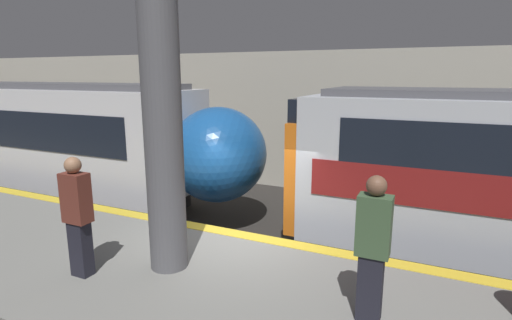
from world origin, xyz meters
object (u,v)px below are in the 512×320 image
person_walking (373,245)px  person_waiting (78,214)px  support_pillar_near (163,132)px  train_modern (19,137)px

person_walking → person_waiting: bearing=-170.4°
support_pillar_near → person_waiting: 1.67m
support_pillar_near → train_modern: 10.02m
support_pillar_near → person_waiting: bearing=-141.9°
person_waiting → person_walking: bearing=9.6°
support_pillar_near → train_modern: size_ratio=0.24×
support_pillar_near → train_modern: support_pillar_near is taller
train_modern → person_waiting: train_modern is taller
person_walking → support_pillar_near: bearing=178.2°
support_pillar_near → person_walking: (2.99, -0.09, -1.12)m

